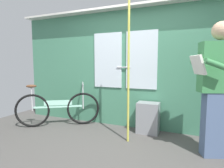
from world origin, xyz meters
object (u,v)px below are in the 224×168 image
(trash_bin_by_wall, at_px, (148,118))
(handrail_pole, at_px, (128,71))
(bicycle_near_door, at_px, (58,108))
(passenger_reading_newspaper, at_px, (218,87))

(trash_bin_by_wall, xyz_separation_m, handrail_pole, (-0.22, -0.51, 0.87))
(bicycle_near_door, distance_m, trash_bin_by_wall, 1.82)
(bicycle_near_door, bearing_deg, passenger_reading_newspaper, -37.29)
(bicycle_near_door, xyz_separation_m, trash_bin_by_wall, (1.79, 0.31, -0.08))
(passenger_reading_newspaper, distance_m, handrail_pole, 1.26)
(bicycle_near_door, relative_size, handrail_pole, 0.62)
(passenger_reading_newspaper, xyz_separation_m, handrail_pole, (-1.25, 0.01, 0.19))
(bicycle_near_door, distance_m, passenger_reading_newspaper, 2.88)
(passenger_reading_newspaper, distance_m, trash_bin_by_wall, 1.33)
(handrail_pole, bearing_deg, bicycle_near_door, 172.96)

